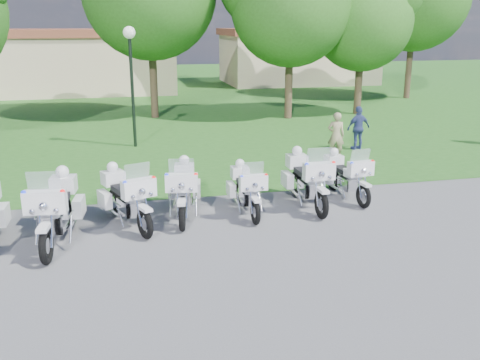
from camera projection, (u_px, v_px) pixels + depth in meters
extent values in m
plane|color=#57575C|center=(254.00, 237.00, 11.55)|extent=(100.00, 100.00, 0.00)
cube|color=#235B1C|center=(158.00, 91.00, 36.83)|extent=(100.00, 48.00, 0.01)
cube|color=silver|center=(3.00, 215.00, 11.32)|extent=(0.21, 0.57, 0.39)
torus|color=black|center=(46.00, 246.00, 10.18)|extent=(0.22, 0.75, 0.74)
torus|color=black|center=(66.00, 213.00, 11.98)|extent=(0.22, 0.75, 0.74)
cube|color=silver|center=(44.00, 227.00, 10.05)|extent=(0.25, 0.51, 0.08)
cube|color=silver|center=(45.00, 202.00, 10.20)|extent=(0.82, 0.35, 0.44)
cube|color=silver|center=(44.00, 182.00, 10.16)|extent=(0.63, 0.20, 0.42)
sphere|color=red|center=(62.00, 192.00, 10.12)|extent=(0.10, 0.10, 0.10)
sphere|color=#1426E5|center=(24.00, 193.00, 10.04)|extent=(0.10, 0.10, 0.10)
cube|color=silver|center=(56.00, 221.00, 11.07)|extent=(0.44, 0.66, 0.38)
cube|color=silver|center=(52.00, 208.00, 10.70)|extent=(0.42, 0.61, 0.24)
cube|color=black|center=(58.00, 200.00, 11.28)|extent=(0.45, 0.72, 0.13)
cube|color=silver|center=(79.00, 206.00, 11.81)|extent=(0.26, 0.59, 0.40)
cube|color=silver|center=(48.00, 208.00, 11.73)|extent=(0.26, 0.59, 0.40)
cube|color=silver|center=(64.00, 184.00, 11.83)|extent=(0.58, 0.50, 0.35)
sphere|color=silver|center=(62.00, 172.00, 11.75)|extent=(0.29, 0.29, 0.29)
torus|color=black|center=(145.00, 224.00, 11.40)|extent=(0.37, 0.68, 0.68)
torus|color=black|center=(115.00, 202.00, 12.77)|extent=(0.37, 0.68, 0.68)
cube|color=silver|center=(145.00, 208.00, 11.28)|extent=(0.33, 0.48, 0.07)
cube|color=silver|center=(139.00, 188.00, 11.38)|extent=(0.77, 0.49, 0.41)
cube|color=silver|center=(137.00, 172.00, 11.33)|extent=(0.57, 0.32, 0.38)
sphere|color=red|center=(154.00, 178.00, 11.45)|extent=(0.09, 0.09, 0.09)
sphere|color=#1426E5|center=(125.00, 183.00, 11.10)|extent=(0.09, 0.09, 0.09)
cube|color=silver|center=(129.00, 207.00, 12.07)|extent=(0.53, 0.65, 0.34)
cube|color=silver|center=(132.00, 195.00, 11.77)|extent=(0.49, 0.61, 0.22)
cube|color=black|center=(123.00, 190.00, 12.22)|extent=(0.55, 0.71, 0.12)
cube|color=silver|center=(129.00, 195.00, 12.77)|extent=(0.36, 0.56, 0.37)
cube|color=silver|center=(105.00, 199.00, 12.44)|extent=(0.36, 0.56, 0.37)
cube|color=silver|center=(113.00, 178.00, 12.63)|extent=(0.60, 0.55, 0.32)
sphere|color=silver|center=(112.00, 167.00, 12.56)|extent=(0.26, 0.26, 0.26)
torus|color=black|center=(182.00, 217.00, 11.82)|extent=(0.24, 0.68, 0.67)
torus|color=black|center=(185.00, 193.00, 13.45)|extent=(0.24, 0.68, 0.67)
cube|color=silver|center=(182.00, 202.00, 11.71)|extent=(0.25, 0.46, 0.07)
cube|color=silver|center=(182.00, 183.00, 11.84)|extent=(0.75, 0.35, 0.40)
cube|color=silver|center=(181.00, 167.00, 11.80)|extent=(0.57, 0.21, 0.38)
sphere|color=red|center=(196.00, 175.00, 11.75)|extent=(0.09, 0.09, 0.09)
sphere|color=#1426E5|center=(167.00, 175.00, 11.71)|extent=(0.09, 0.09, 0.09)
cube|color=silver|center=(184.00, 199.00, 12.62)|extent=(0.43, 0.61, 0.34)
cube|color=silver|center=(183.00, 188.00, 12.30)|extent=(0.40, 0.57, 0.22)
cube|color=black|center=(184.00, 182.00, 12.82)|extent=(0.44, 0.67, 0.12)
cube|color=silver|center=(197.00, 188.00, 13.28)|extent=(0.26, 0.54, 0.36)
cube|color=silver|center=(172.00, 189.00, 13.25)|extent=(0.26, 0.54, 0.36)
cube|color=silver|center=(184.00, 170.00, 13.32)|extent=(0.54, 0.47, 0.32)
sphere|color=silver|center=(184.00, 160.00, 13.24)|extent=(0.26, 0.26, 0.26)
torus|color=black|center=(255.00, 212.00, 12.22)|extent=(0.12, 0.60, 0.60)
torus|color=black|center=(240.00, 192.00, 13.64)|extent=(0.12, 0.60, 0.60)
cube|color=silver|center=(256.00, 199.00, 12.11)|extent=(0.17, 0.40, 0.06)
cube|color=silver|center=(253.00, 183.00, 12.23)|extent=(0.65, 0.22, 0.36)
cube|color=silver|center=(253.00, 169.00, 12.19)|extent=(0.50, 0.11, 0.34)
sphere|color=red|center=(266.00, 175.00, 12.19)|extent=(0.08, 0.08, 0.08)
sphere|color=#1426E5|center=(242.00, 177.00, 12.07)|extent=(0.08, 0.08, 0.08)
cube|color=silver|center=(247.00, 197.00, 12.91)|extent=(0.31, 0.51, 0.30)
cube|color=silver|center=(249.00, 187.00, 12.62)|extent=(0.29, 0.47, 0.20)
cube|color=black|center=(245.00, 183.00, 13.08)|extent=(0.31, 0.56, 0.11)
cube|color=silver|center=(252.00, 188.00, 13.53)|extent=(0.17, 0.47, 0.32)
cube|color=silver|center=(231.00, 189.00, 13.41)|extent=(0.17, 0.47, 0.32)
cube|color=silver|center=(240.00, 172.00, 13.51)|extent=(0.43, 0.36, 0.29)
sphere|color=silver|center=(240.00, 163.00, 13.45)|extent=(0.23, 0.23, 0.23)
torus|color=black|center=(321.00, 205.00, 12.57)|extent=(0.15, 0.70, 0.70)
torus|color=black|center=(296.00, 184.00, 14.23)|extent=(0.15, 0.70, 0.70)
cube|color=silver|center=(322.00, 190.00, 12.45)|extent=(0.19, 0.46, 0.07)
cube|color=silver|center=(319.00, 171.00, 12.58)|extent=(0.75, 0.26, 0.42)
cube|color=silver|center=(319.00, 156.00, 12.54)|extent=(0.59, 0.13, 0.39)
sphere|color=red|center=(334.00, 163.00, 12.55)|extent=(0.09, 0.09, 0.09)
sphere|color=#1426E5|center=(307.00, 165.00, 12.40)|extent=(0.09, 0.09, 0.09)
cube|color=silver|center=(308.00, 188.00, 13.38)|extent=(0.36, 0.59, 0.35)
cube|color=silver|center=(312.00, 177.00, 13.05)|extent=(0.34, 0.55, 0.23)
cube|color=black|center=(304.00, 172.00, 13.58)|extent=(0.36, 0.65, 0.13)
cube|color=silver|center=(310.00, 178.00, 14.10)|extent=(0.20, 0.55, 0.38)
cube|color=silver|center=(287.00, 180.00, 13.96)|extent=(0.20, 0.55, 0.38)
cube|color=silver|center=(297.00, 161.00, 14.08)|extent=(0.51, 0.42, 0.33)
sphere|color=silver|center=(297.00, 151.00, 14.01)|extent=(0.27, 0.27, 0.27)
torus|color=black|center=(363.00, 196.00, 13.32)|extent=(0.19, 0.62, 0.62)
torus|color=black|center=(333.00, 180.00, 14.73)|extent=(0.19, 0.62, 0.62)
cube|color=silver|center=(365.00, 184.00, 13.21)|extent=(0.21, 0.42, 0.06)
cube|color=silver|center=(361.00, 169.00, 13.32)|extent=(0.68, 0.29, 0.37)
cube|color=silver|center=(360.00, 156.00, 13.28)|extent=(0.52, 0.17, 0.35)
sphere|color=red|center=(373.00, 161.00, 13.31)|extent=(0.08, 0.08, 0.08)
sphere|color=#1426E5|center=(352.00, 163.00, 13.13)|extent=(0.08, 0.08, 0.08)
cube|color=silver|center=(347.00, 183.00, 14.01)|extent=(0.37, 0.54, 0.31)
cube|color=silver|center=(353.00, 174.00, 13.72)|extent=(0.34, 0.51, 0.20)
cube|color=black|center=(343.00, 170.00, 14.17)|extent=(0.37, 0.60, 0.11)
cube|color=silver|center=(345.00, 175.00, 14.65)|extent=(0.22, 0.49, 0.33)
cube|color=silver|center=(327.00, 176.00, 14.48)|extent=(0.22, 0.49, 0.33)
cube|color=silver|center=(334.00, 160.00, 14.60)|extent=(0.48, 0.41, 0.29)
sphere|color=silver|center=(334.00, 152.00, 14.54)|extent=(0.24, 0.24, 0.24)
cylinder|color=black|center=(133.00, 93.00, 19.52)|extent=(0.12, 0.12, 3.99)
sphere|color=white|center=(129.00, 32.00, 18.91)|extent=(0.44, 0.44, 0.44)
cylinder|color=#38281C|center=(153.00, 73.00, 25.71)|extent=(0.36, 0.36, 4.28)
cylinder|color=#38281C|center=(289.00, 79.00, 25.59)|extent=(0.36, 0.36, 3.82)
sphere|color=#2A5A19|center=(291.00, 6.00, 24.66)|extent=(5.55, 5.55, 5.55)
cylinder|color=#38281C|center=(359.00, 81.00, 26.87)|extent=(0.36, 0.36, 3.35)
sphere|color=#2A5A19|center=(362.00, 21.00, 26.06)|extent=(4.88, 4.88, 4.88)
sphere|color=#2A5A19|center=(340.00, 1.00, 25.93)|extent=(3.66, 3.66, 3.66)
cylinder|color=#38281C|center=(409.00, 62.00, 32.56)|extent=(0.36, 0.36, 4.39)
cube|color=#C5AE8E|center=(67.00, 64.00, 35.99)|extent=(14.00, 8.00, 3.60)
cube|color=brown|center=(64.00, 33.00, 35.42)|extent=(14.56, 8.32, 0.50)
cube|color=#C5AE8E|center=(297.00, 59.00, 41.45)|extent=(11.00, 7.00, 3.60)
cube|color=brown|center=(298.00, 32.00, 40.87)|extent=(11.44, 7.28, 0.50)
imported|color=tan|center=(336.00, 136.00, 18.11)|extent=(0.66, 0.54, 1.58)
imported|color=navy|center=(358.00, 128.00, 19.38)|extent=(0.99, 0.55, 1.59)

